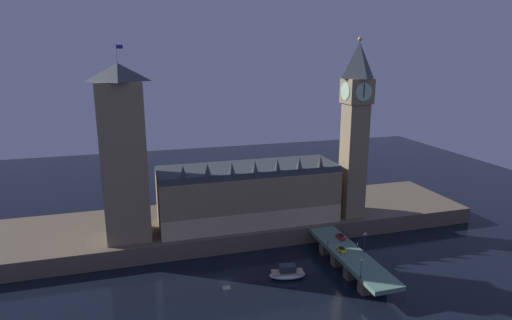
% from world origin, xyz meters
% --- Properties ---
extents(ground_plane, '(400.00, 400.00, 0.00)m').
position_xyz_m(ground_plane, '(0.00, 0.00, 0.00)').
color(ground_plane, black).
extents(embankment, '(220.00, 42.00, 6.44)m').
position_xyz_m(embankment, '(0.00, 39.00, 3.22)').
color(embankment, brown).
rests_on(embankment, ground_plane).
extents(parliament_hall, '(68.44, 22.04, 26.59)m').
position_xyz_m(parliament_hall, '(15.92, 31.33, 17.52)').
color(parliament_hall, '#8E7A56').
rests_on(parliament_hall, embankment).
extents(clock_tower, '(10.17, 10.28, 69.78)m').
position_xyz_m(clock_tower, '(57.29, 25.60, 43.30)').
color(clock_tower, '#8E7A56').
rests_on(clock_tower, embankment).
extents(victoria_tower, '(15.16, 15.16, 66.78)m').
position_xyz_m(victoria_tower, '(-28.79, 28.93, 36.94)').
color(victoria_tower, '#8E7A56').
rests_on(victoria_tower, embankment).
extents(bridge, '(10.10, 46.00, 6.01)m').
position_xyz_m(bridge, '(41.04, -5.00, 4.00)').
color(bridge, slate).
rests_on(bridge, ground_plane).
extents(car_northbound_lead, '(2.03, 4.17, 1.36)m').
position_xyz_m(car_northbound_lead, '(38.82, -2.55, 6.65)').
color(car_northbound_lead, yellow).
rests_on(car_northbound_lead, bridge).
extents(car_southbound_trail, '(1.88, 4.47, 1.54)m').
position_xyz_m(car_southbound_trail, '(43.27, 6.68, 6.73)').
color(car_southbound_trail, red).
rests_on(car_southbound_trail, bridge).
extents(pedestrian_mid_walk, '(0.38, 0.38, 1.72)m').
position_xyz_m(pedestrian_mid_walk, '(45.49, -1.36, 6.92)').
color(pedestrian_mid_walk, black).
rests_on(pedestrian_mid_walk, bridge).
extents(pedestrian_far_rail, '(0.38, 0.38, 1.66)m').
position_xyz_m(pedestrian_far_rail, '(36.60, 3.08, 6.89)').
color(pedestrian_far_rail, black).
rests_on(pedestrian_far_rail, bridge).
extents(street_lamp_near, '(1.34, 0.60, 6.10)m').
position_xyz_m(street_lamp_near, '(36.20, -19.72, 9.83)').
color(street_lamp_near, '#2D3333').
rests_on(street_lamp_near, bridge).
extents(street_lamp_mid, '(1.34, 0.60, 6.81)m').
position_xyz_m(street_lamp_mid, '(45.89, -5.00, 10.27)').
color(street_lamp_mid, '#2D3333').
rests_on(street_lamp_mid, bridge).
extents(boat_upstream, '(12.24, 6.88, 4.56)m').
position_xyz_m(boat_upstream, '(19.17, -4.01, 1.66)').
color(boat_upstream, white).
rests_on(boat_upstream, ground_plane).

